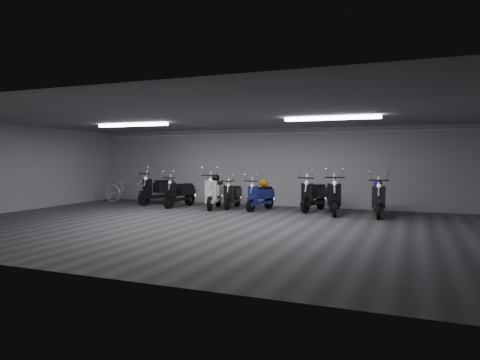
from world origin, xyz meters
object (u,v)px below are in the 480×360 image
at_px(scooter_7, 333,191).
at_px(helmet_0, 378,183).
at_px(scooter_5, 313,190).
at_px(scooter_1, 179,189).
at_px(scooter_4, 260,192).
at_px(scooter_3, 233,191).
at_px(scooter_2, 214,188).
at_px(helmet_2, 264,183).
at_px(helmet_1, 216,178).
at_px(scooter_9, 378,193).
at_px(bicycle, 128,186).
at_px(scooter_0, 158,185).

height_order(scooter_7, helmet_0, scooter_7).
bearing_deg(scooter_5, scooter_7, -24.86).
bearing_deg(scooter_1, scooter_4, 11.26).
distance_m(scooter_1, scooter_3, 1.91).
height_order(scooter_1, scooter_5, scooter_5).
height_order(scooter_2, helmet_2, scooter_2).
relative_size(scooter_2, helmet_2, 7.22).
bearing_deg(scooter_4, helmet_0, 15.93).
distance_m(scooter_7, helmet_2, 2.39).
xyz_separation_m(helmet_0, helmet_2, (-3.65, 0.06, -0.07)).
distance_m(scooter_1, helmet_1, 1.37).
distance_m(scooter_4, helmet_0, 3.72).
xyz_separation_m(scooter_4, helmet_0, (3.70, 0.16, 0.36)).
bearing_deg(helmet_2, helmet_1, -178.16).
bearing_deg(scooter_9, scooter_5, 159.77).
distance_m(scooter_1, scooter_9, 6.70).
relative_size(scooter_2, scooter_5, 1.05).
bearing_deg(bicycle, scooter_5, -90.11).
height_order(scooter_2, bicycle, scooter_2).
bearing_deg(scooter_0, scooter_5, 17.35).
bearing_deg(scooter_2, scooter_7, -12.78).
relative_size(scooter_7, scooter_9, 1.05).
height_order(scooter_9, helmet_2, scooter_9).
bearing_deg(bicycle, scooter_1, -100.52).
xyz_separation_m(scooter_2, scooter_3, (0.53, 0.36, -0.13)).
distance_m(scooter_7, scooter_9, 1.31).
relative_size(scooter_7, helmet_0, 8.07).
height_order(bicycle, helmet_2, bicycle).
relative_size(scooter_5, helmet_2, 6.87).
bearing_deg(bicycle, scooter_2, -97.04).
xyz_separation_m(scooter_4, scooter_7, (2.42, -0.10, 0.11)).
relative_size(scooter_5, scooter_9, 1.00).
distance_m(scooter_5, scooter_9, 2.12).
height_order(scooter_3, scooter_7, scooter_7).
xyz_separation_m(scooter_7, helmet_1, (-4.10, 0.27, 0.30)).
xyz_separation_m(scooter_7, scooter_9, (1.31, 0.01, -0.04)).
bearing_deg(scooter_2, scooter_5, -3.48).
bearing_deg(scooter_9, scooter_1, 174.54).
bearing_deg(scooter_9, scooter_4, 172.92).
distance_m(scooter_2, bicycle, 3.85).
distance_m(helmet_1, helmet_2, 1.74).
xyz_separation_m(scooter_1, helmet_2, (3.03, 0.34, 0.25)).
bearing_deg(scooter_2, bicycle, 161.59).
bearing_deg(scooter_9, helmet_1, 171.58).
bearing_deg(scooter_4, scooter_5, 28.12).
xyz_separation_m(scooter_2, scooter_4, (1.62, 0.10, -0.11)).
height_order(scooter_3, helmet_1, scooter_3).
bearing_deg(bicycle, scooter_3, -91.63).
height_order(scooter_5, helmet_1, scooter_5).
height_order(scooter_2, helmet_0, scooter_2).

